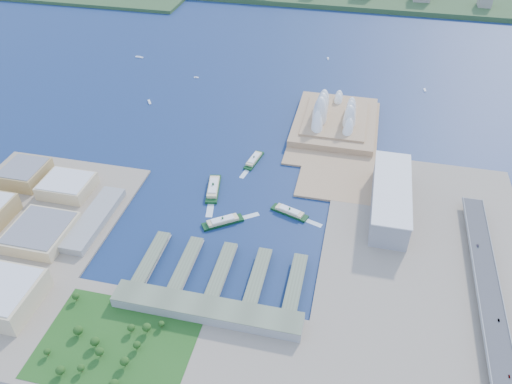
% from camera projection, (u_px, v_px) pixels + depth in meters
% --- Properties ---
extents(ground, '(3000.00, 3000.00, 0.00)m').
position_uv_depth(ground, '(228.00, 228.00, 624.54)').
color(ground, '#0F2046').
rests_on(ground, ground).
extents(south_land, '(720.00, 180.00, 3.00)m').
position_uv_depth(south_land, '(168.00, 375.00, 462.86)').
color(south_land, gray).
rests_on(south_land, ground).
extents(east_land, '(240.00, 500.00, 3.00)m').
position_uv_depth(east_land, '(428.00, 290.00, 543.30)').
color(east_land, gray).
rests_on(east_land, ground).
extents(peninsula, '(135.00, 220.00, 3.00)m').
position_uv_depth(peninsula, '(335.00, 131.00, 803.80)').
color(peninsula, '#A48059').
rests_on(peninsula, ground).
extents(opera_house, '(134.00, 180.00, 58.00)m').
position_uv_depth(opera_house, '(336.00, 108.00, 800.66)').
color(opera_house, white).
rests_on(opera_house, peninsula).
extents(toaster_building, '(45.00, 155.00, 35.00)m').
position_uv_depth(toaster_building, '(390.00, 198.00, 638.92)').
color(toaster_building, gray).
rests_on(toaster_building, east_land).
extents(expressway, '(26.00, 340.00, 11.85)m').
position_uv_depth(expressway, '(489.00, 303.00, 520.54)').
color(expressway, gray).
rests_on(expressway, east_land).
extents(west_buildings, '(200.00, 280.00, 27.00)m').
position_uv_depth(west_buildings, '(13.00, 225.00, 604.53)').
color(west_buildings, '#A48852').
rests_on(west_buildings, west_land).
extents(ferry_wharves, '(184.00, 90.00, 9.30)m').
position_uv_depth(ferry_wharves, '(222.00, 270.00, 561.80)').
color(ferry_wharves, '#59644C').
rests_on(ferry_wharves, ground).
extents(terminal_building, '(200.00, 28.00, 12.00)m').
position_uv_depth(terminal_building, '(207.00, 310.00, 513.00)').
color(terminal_building, gray).
rests_on(terminal_building, south_land).
extents(park, '(150.00, 110.00, 16.00)m').
position_uv_depth(park, '(115.00, 339.00, 482.80)').
color(park, '#194714').
rests_on(park, south_land).
extents(ferry_a, '(26.74, 63.39, 11.64)m').
position_uv_depth(ferry_a, '(213.00, 187.00, 681.46)').
color(ferry_a, '#0D3515').
rests_on(ferry_a, ground).
extents(ferry_b, '(21.37, 50.79, 9.33)m').
position_uv_depth(ferry_b, '(254.00, 159.00, 736.48)').
color(ferry_b, '#0D3515').
rests_on(ferry_b, ground).
extents(ferry_c, '(51.24, 41.53, 10.04)m').
position_uv_depth(ferry_c, '(223.00, 220.00, 628.27)').
color(ferry_c, '#0D3515').
rests_on(ferry_c, ground).
extents(ferry_d, '(51.51, 28.38, 9.47)m').
position_uv_depth(ferry_d, '(290.00, 211.00, 643.22)').
color(ferry_d, '#0D3515').
rests_on(ferry_d, ground).
extents(boat_a, '(11.44, 14.91, 2.94)m').
position_uv_depth(boat_a, '(149.00, 102.00, 881.65)').
color(boat_a, white).
rests_on(boat_a, ground).
extents(boat_b, '(8.92, 3.46, 2.37)m').
position_uv_depth(boat_b, '(196.00, 77.00, 960.15)').
color(boat_b, white).
rests_on(boat_b, ground).
extents(boat_c, '(4.37, 11.95, 2.64)m').
position_uv_depth(boat_c, '(425.00, 90.00, 918.28)').
color(boat_c, white).
rests_on(boat_c, ground).
extents(boat_d, '(17.80, 6.29, 2.94)m').
position_uv_depth(boat_d, '(139.00, 57.00, 1035.68)').
color(boat_d, white).
rests_on(boat_d, ground).
extents(boat_e, '(4.77, 11.02, 2.62)m').
position_uv_depth(boat_e, '(328.00, 58.00, 1030.00)').
color(boat_e, white).
rests_on(boat_e, ground).
extents(car_a, '(1.39, 3.46, 1.18)m').
position_uv_depth(car_a, '(509.00, 376.00, 446.83)').
color(car_a, slate).
rests_on(car_a, expressway).
extents(car_b, '(1.31, 3.74, 1.23)m').
position_uv_depth(car_b, '(499.00, 320.00, 495.05)').
color(car_b, slate).
rests_on(car_b, expressway).
extents(car_c, '(2.05, 5.04, 1.46)m').
position_uv_depth(car_c, '(478.00, 245.00, 577.76)').
color(car_c, slate).
rests_on(car_c, expressway).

